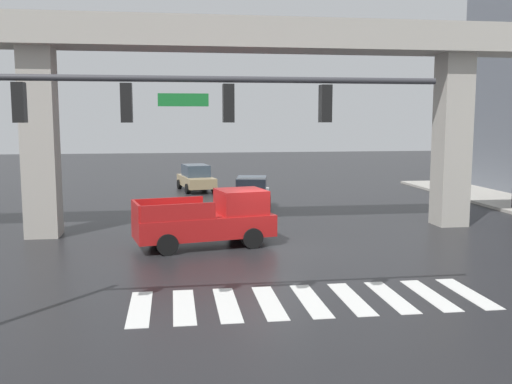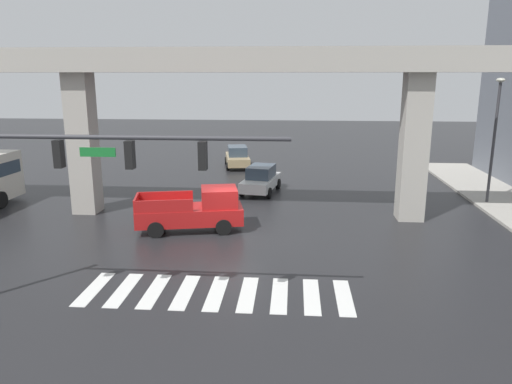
# 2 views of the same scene
# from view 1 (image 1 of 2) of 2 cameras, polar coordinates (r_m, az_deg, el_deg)

# --- Properties ---
(ground_plane) EXTENTS (120.00, 120.00, 0.00)m
(ground_plane) POSITION_cam_1_polar(r_m,az_deg,el_deg) (21.11, 1.53, -5.70)
(ground_plane) COLOR #232326
(crosswalk_stripes) EXTENTS (9.35, 2.80, 0.01)m
(crosswalk_stripes) POSITION_cam_1_polar(r_m,az_deg,el_deg) (15.41, 5.43, -10.66)
(crosswalk_stripes) COLOR silver
(crosswalk_stripes) RESTS_ON ground
(elevated_overpass) EXTENTS (51.92, 2.35, 8.72)m
(elevated_overpass) POSITION_cam_1_polar(r_m,az_deg,el_deg) (24.35, 0.07, 13.74)
(elevated_overpass) COLOR #ADA89E
(elevated_overpass) RESTS_ON ground
(pickup_truck) EXTENTS (5.38, 2.90, 2.08)m
(pickup_truck) POSITION_cam_1_polar(r_m,az_deg,el_deg) (21.56, -4.38, -2.77)
(pickup_truck) COLOR red
(pickup_truck) RESTS_ON ground
(sedan_white) EXTENTS (2.53, 4.55, 1.72)m
(sedan_white) POSITION_cam_1_polar(r_m,az_deg,el_deg) (29.84, -0.45, -0.20)
(sedan_white) COLOR silver
(sedan_white) RESTS_ON ground
(sedan_tan) EXTENTS (2.53, 4.55, 1.72)m
(sedan_tan) POSITION_cam_1_polar(r_m,az_deg,el_deg) (38.14, -5.96, 1.40)
(sedan_tan) COLOR tan
(sedan_tan) RESTS_ON ground
(traffic_signal_mast) EXTENTS (10.89, 0.32, 6.20)m
(traffic_signal_mast) POSITION_cam_1_polar(r_m,az_deg,el_deg) (12.82, -13.32, 6.79)
(traffic_signal_mast) COLOR #38383D
(traffic_signal_mast) RESTS_ON ground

